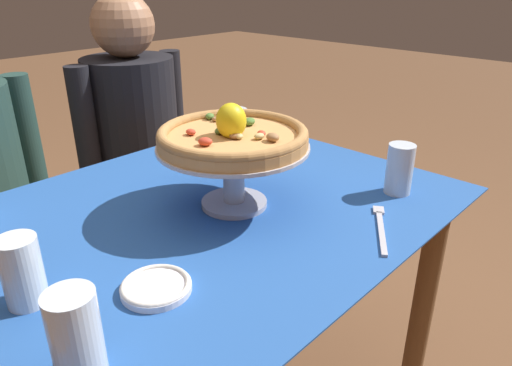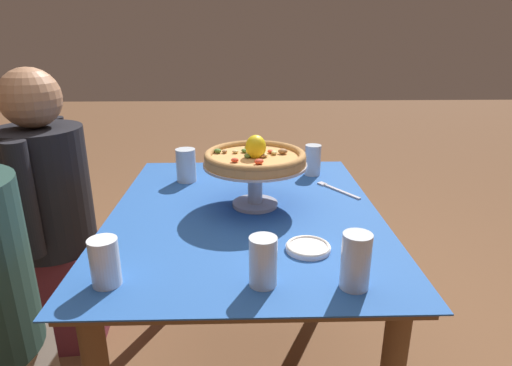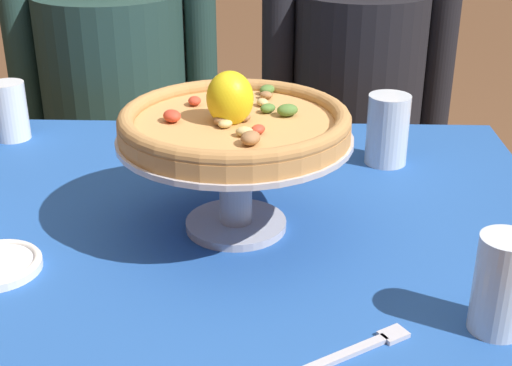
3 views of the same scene
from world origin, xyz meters
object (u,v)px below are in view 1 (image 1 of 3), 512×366
at_px(pizza_stand, 233,163).
at_px(side_plate, 156,287).
at_px(water_glass_side_left, 23,276).
at_px(water_glass_back_right, 235,133).
at_px(water_glass_front_left, 77,342).
at_px(dinner_fork, 381,226).
at_px(water_glass_front_right, 399,172).
at_px(diner_right, 137,156).
at_px(pizza, 233,135).

xyz_separation_m(pizza_stand, side_plate, (-0.32, -0.13, -0.10)).
bearing_deg(water_glass_side_left, water_glass_back_right, 19.90).
relative_size(water_glass_front_left, dinner_fork, 0.73).
height_order(pizza_stand, water_glass_back_right, pizza_stand).
xyz_separation_m(side_plate, dinner_fork, (0.46, -0.17, -0.01)).
xyz_separation_m(water_glass_front_right, diner_right, (-0.06, 1.06, -0.22)).
distance_m(pizza_stand, water_glass_side_left, 0.48).
height_order(water_glass_side_left, diner_right, diner_right).
height_order(water_glass_front_left, water_glass_back_right, water_glass_front_left).
relative_size(water_glass_side_left, diner_right, 0.10).
distance_m(pizza, side_plate, 0.38).
distance_m(pizza, water_glass_back_right, 0.39).
bearing_deg(water_glass_front_left, water_glass_front_right, -1.90).
distance_m(pizza_stand, pizza, 0.07).
bearing_deg(pizza_stand, water_glass_front_left, -156.55).
relative_size(water_glass_side_left, water_glass_front_right, 0.97).
bearing_deg(diner_right, pizza_stand, -107.76).
xyz_separation_m(pizza_stand, water_glass_front_left, (-0.50, -0.22, -0.05)).
bearing_deg(water_glass_side_left, side_plate, -38.51).
height_order(pizza, water_glass_side_left, pizza).
relative_size(pizza_stand, diner_right, 0.29).
height_order(pizza_stand, water_glass_front_right, pizza_stand).
distance_m(dinner_fork, diner_right, 1.14).
xyz_separation_m(water_glass_front_right, water_glass_back_right, (-0.07, 0.50, 0.00)).
bearing_deg(water_glass_side_left, diner_right, 47.93).
xyz_separation_m(pizza, side_plate, (-0.32, -0.13, -0.16)).
bearing_deg(dinner_fork, pizza, 114.62).
height_order(water_glass_front_left, water_glass_side_left, water_glass_front_left).
relative_size(water_glass_back_right, side_plate, 1.06).
distance_m(water_glass_front_left, water_glass_back_right, 0.89).
xyz_separation_m(pizza_stand, water_glass_front_right, (0.32, -0.24, -0.05)).
relative_size(water_glass_side_left, water_glass_back_right, 0.94).
distance_m(water_glass_front_left, water_glass_front_right, 0.82).
bearing_deg(diner_right, water_glass_front_right, -86.60).
distance_m(water_glass_back_right, diner_right, 0.60).
distance_m(pizza_stand, side_plate, 0.36).
bearing_deg(water_glass_front_right, pizza_stand, 143.19).
height_order(water_glass_back_right, diner_right, diner_right).
distance_m(pizza_stand, diner_right, 0.90).
distance_m(water_glass_front_right, dinner_fork, 0.20).
relative_size(pizza, water_glass_front_right, 2.68).
relative_size(dinner_fork, diner_right, 0.16).
distance_m(water_glass_side_left, dinner_fork, 0.69).
bearing_deg(pizza, water_glass_front_right, -36.78).
height_order(water_glass_side_left, side_plate, water_glass_side_left).
xyz_separation_m(pizza_stand, dinner_fork, (0.14, -0.30, -0.10)).
distance_m(side_plate, diner_right, 1.13).
distance_m(water_glass_back_right, side_plate, 0.70).
bearing_deg(water_glass_front_left, pizza_stand, 23.45).
height_order(water_glass_side_left, dinner_fork, water_glass_side_left).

